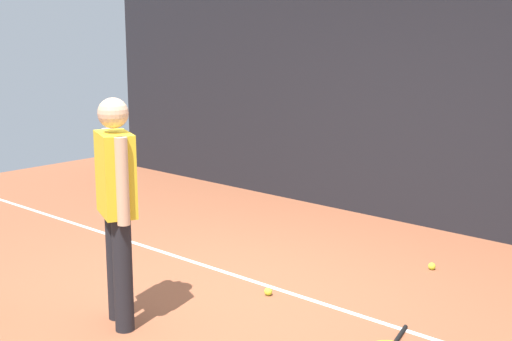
# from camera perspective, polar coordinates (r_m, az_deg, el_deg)

# --- Properties ---
(ground_plane) EXTENTS (12.00, 12.00, 0.00)m
(ground_plane) POSITION_cam_1_polar(r_m,az_deg,el_deg) (5.95, -2.62, -10.06)
(ground_plane) COLOR #9E5638
(back_fence) EXTENTS (10.00, 0.10, 2.64)m
(back_fence) POSITION_cam_1_polar(r_m,az_deg,el_deg) (7.99, 12.64, 5.06)
(back_fence) COLOR black
(back_fence) RESTS_ON ground
(court_line) EXTENTS (9.00, 0.05, 0.00)m
(court_line) POSITION_cam_1_polar(r_m,az_deg,el_deg) (6.23, 0.10, -9.00)
(court_line) COLOR white
(court_line) RESTS_ON ground
(tennis_player) EXTENTS (0.49, 0.37, 1.70)m
(tennis_player) POSITION_cam_1_polar(r_m,az_deg,el_deg) (5.22, -11.17, -2.25)
(tennis_player) COLOR black
(tennis_player) RESTS_ON ground
(tennis_ball_near_player) EXTENTS (0.07, 0.07, 0.07)m
(tennis_ball_near_player) POSITION_cam_1_polar(r_m,az_deg,el_deg) (6.73, 13.98, -7.49)
(tennis_ball_near_player) COLOR #CCE033
(tennis_ball_near_player) RESTS_ON ground
(tennis_ball_by_fence) EXTENTS (0.07, 0.07, 0.07)m
(tennis_ball_by_fence) POSITION_cam_1_polar(r_m,az_deg,el_deg) (5.95, 1.00, -9.72)
(tennis_ball_by_fence) COLOR #CCE033
(tennis_ball_by_fence) RESTS_ON ground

